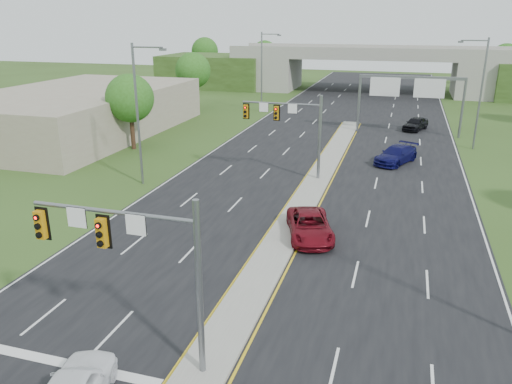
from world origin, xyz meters
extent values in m
plane|color=#2D4217|center=(0.00, 0.00, 0.00)|extent=(240.00, 240.00, 0.00)
cube|color=black|center=(0.00, 35.00, 0.01)|extent=(24.00, 160.00, 0.02)
cube|color=gray|center=(0.00, 23.00, 0.10)|extent=(2.00, 54.00, 0.16)
cube|color=gold|center=(-1.15, 23.00, 0.03)|extent=(0.12, 54.00, 0.01)
cube|color=gold|center=(1.15, 23.00, 0.03)|extent=(0.12, 54.00, 0.01)
cube|color=silver|center=(-11.80, 35.00, 0.03)|extent=(0.12, 160.00, 0.01)
cube|color=silver|center=(11.80, 35.00, 0.03)|extent=(0.12, 160.00, 0.01)
cube|color=silver|center=(-6.50, -1.00, 0.03)|extent=(10.50, 0.50, 0.01)
cylinder|color=slate|center=(0.00, 0.00, 3.50)|extent=(0.24, 0.24, 7.00)
cylinder|color=slate|center=(-3.25, 0.00, 6.20)|extent=(6.50, 0.16, 0.16)
cube|color=#C3820C|center=(-3.58, -0.25, 5.45)|extent=(0.35, 0.25, 1.10)
cube|color=#C3820C|center=(-6.17, -0.25, 5.45)|extent=(0.35, 0.25, 1.10)
cube|color=black|center=(-3.58, -0.11, 5.45)|extent=(0.55, 0.04, 1.30)
cube|color=black|center=(-6.17, -0.11, 5.45)|extent=(0.55, 0.04, 1.30)
sphere|color=#FF0C05|center=(-3.58, -0.38, 5.80)|extent=(0.20, 0.20, 0.20)
sphere|color=#FF0C05|center=(-6.17, -0.38, 5.80)|extent=(0.20, 0.20, 0.20)
cube|color=white|center=(-4.68, -0.10, 5.85)|extent=(0.75, 0.04, 0.75)
cube|color=white|center=(-2.27, -0.10, 5.85)|extent=(0.75, 0.04, 0.75)
cylinder|color=slate|center=(0.00, 25.00, 3.50)|extent=(0.24, 0.24, 7.00)
cylinder|color=slate|center=(-3.25, 25.00, 6.20)|extent=(6.50, 0.16, 0.16)
cube|color=#C3820C|center=(-3.58, 24.75, 5.45)|extent=(0.35, 0.25, 1.10)
cube|color=#C3820C|center=(-6.17, 24.75, 5.45)|extent=(0.35, 0.25, 1.10)
cube|color=black|center=(-3.58, 24.89, 5.45)|extent=(0.55, 0.04, 1.30)
cube|color=black|center=(-6.17, 24.89, 5.45)|extent=(0.55, 0.04, 1.30)
sphere|color=#FF0C05|center=(-3.58, 24.62, 5.80)|extent=(0.20, 0.20, 0.20)
sphere|color=#FF0C05|center=(-6.17, 24.62, 5.80)|extent=(0.20, 0.20, 0.20)
cube|color=white|center=(-4.68, 24.90, 5.85)|extent=(0.75, 0.04, 0.75)
cube|color=white|center=(-2.27, 24.90, 5.85)|extent=(0.75, 0.04, 0.75)
cylinder|color=slate|center=(1.20, 45.00, 3.30)|extent=(0.28, 0.28, 6.60)
cylinder|color=slate|center=(12.50, 45.00, 3.30)|extent=(0.28, 0.28, 6.60)
cube|color=slate|center=(6.85, 45.00, 6.50)|extent=(11.50, 0.35, 0.35)
cube|color=#0D5D1E|center=(4.00, 44.80, 5.40)|extent=(3.20, 0.08, 2.00)
cube|color=#0D5D1E|center=(8.80, 44.80, 5.40)|extent=(3.20, 0.08, 2.00)
cube|color=silver|center=(4.00, 44.75, 5.40)|extent=(3.30, 0.03, 2.10)
cube|color=silver|center=(8.80, 44.75, 5.40)|extent=(3.30, 0.03, 2.10)
cube|color=gray|center=(-17.00, 80.00, 3.00)|extent=(6.00, 12.00, 6.00)
cube|color=gray|center=(17.00, 80.00, 3.00)|extent=(6.00, 12.00, 6.00)
cube|color=#2D4217|center=(-30.00, 80.00, 3.00)|extent=(20.00, 14.00, 6.00)
cube|color=gray|center=(0.00, 80.00, 6.60)|extent=(50.00, 12.00, 1.20)
cube|color=gray|center=(0.00, 74.20, 7.65)|extent=(50.00, 0.40, 0.90)
cube|color=gray|center=(0.00, 85.80, 7.65)|extent=(50.00, 0.40, 0.90)
cylinder|color=slate|center=(-13.50, 20.00, 5.50)|extent=(0.20, 0.20, 11.00)
cylinder|color=slate|center=(-12.25, 20.00, 10.70)|extent=(2.50, 0.12, 0.12)
cube|color=slate|center=(-11.00, 20.00, 10.55)|extent=(0.50, 0.25, 0.18)
cylinder|color=slate|center=(-13.50, 55.00, 5.50)|extent=(0.20, 0.20, 11.00)
cylinder|color=slate|center=(-12.25, 55.00, 10.70)|extent=(2.50, 0.12, 0.12)
cube|color=slate|center=(-11.00, 55.00, 10.55)|extent=(0.50, 0.25, 0.18)
cylinder|color=slate|center=(13.50, 40.00, 5.50)|extent=(0.20, 0.20, 11.00)
cylinder|color=slate|center=(12.25, 40.00, 10.70)|extent=(2.50, 0.12, 0.12)
cube|color=slate|center=(11.00, 40.00, 10.55)|extent=(0.50, 0.25, 0.18)
cylinder|color=#382316|center=(-20.00, 30.00, 2.00)|extent=(0.44, 0.44, 4.00)
sphere|color=#275316|center=(-20.00, 30.00, 5.20)|extent=(4.80, 4.80, 4.80)
cylinder|color=#382316|center=(-24.00, 55.00, 2.12)|extent=(0.44, 0.44, 4.25)
sphere|color=#275316|center=(-24.00, 55.00, 5.53)|extent=(5.20, 5.20, 5.20)
cylinder|color=#382316|center=(-38.00, 94.00, 2.25)|extent=(0.44, 0.44, 4.50)
sphere|color=#275316|center=(-38.00, 94.00, 5.85)|extent=(6.00, 6.00, 6.00)
cylinder|color=#382316|center=(-24.00, 94.00, 2.12)|extent=(0.44, 0.44, 4.25)
sphere|color=#275316|center=(-24.00, 94.00, 5.53)|extent=(5.60, 5.60, 5.60)
cylinder|color=#382316|center=(24.00, 94.00, 2.12)|extent=(0.44, 0.44, 4.25)
sphere|color=#275316|center=(24.00, 94.00, 5.53)|extent=(5.60, 5.60, 5.60)
cube|color=gray|center=(-30.00, 35.00, 2.50)|extent=(18.00, 30.00, 5.00)
imported|color=maroon|center=(1.50, 13.43, 0.77)|extent=(4.02, 5.91, 1.50)
imported|color=#0B0B42|center=(6.01, 32.12, 0.82)|extent=(4.31, 5.92, 1.59)
imported|color=black|center=(7.80, 47.83, 0.80)|extent=(3.39, 4.96, 1.57)
camera|label=1|loc=(6.36, -14.30, 12.66)|focal=35.00mm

